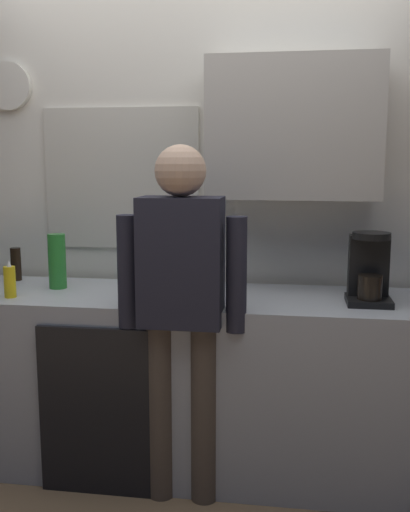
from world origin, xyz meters
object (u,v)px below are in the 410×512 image
person_at_sink (181,296)px  dish_soap (10,281)px  bottle_dark_sauce (16,264)px  mixing_bowl (155,287)px  bottle_clear_soda (57,261)px  coffee_maker (369,271)px

person_at_sink → dish_soap: bearing=158.2°
bottle_dark_sauce → mixing_bowl: bearing=-16.4°
bottle_dark_sauce → bottle_clear_soda: bottle_clear_soda is taller
dish_soap → coffee_maker: bearing=5.0°
bottle_dark_sauce → bottle_clear_soda: bearing=-26.9°
mixing_bowl → bottle_clear_soda: bearing=170.2°
coffee_maker → mixing_bowl: (-1.00, -0.01, -0.11)m
bottle_dark_sauce → bottle_clear_soda: (0.30, -0.15, 0.05)m
bottle_clear_soda → dish_soap: bearing=-121.7°
bottle_clear_soda → dish_soap: 0.28m
bottle_dark_sauce → dish_soap: (0.16, -0.39, -0.01)m
bottle_dark_sauce → bottle_clear_soda: 0.34m
coffee_maker → mixing_bowl: coffee_maker is taller
mixing_bowl → person_at_sink: bearing=-55.3°
dish_soap → person_at_sink: bearing=-8.0°
bottle_clear_soda → mixing_bowl: bearing=-9.8°
bottle_dark_sauce → dish_soap: size_ratio=1.00×
bottle_dark_sauce → mixing_bowl: size_ratio=0.82×
bottle_clear_soda → mixing_bowl: size_ratio=1.27×
bottle_dark_sauce → person_at_sink: person_at_sink is taller
coffee_maker → dish_soap: bearing=-175.0°
mixing_bowl → dish_soap: size_ratio=1.22×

